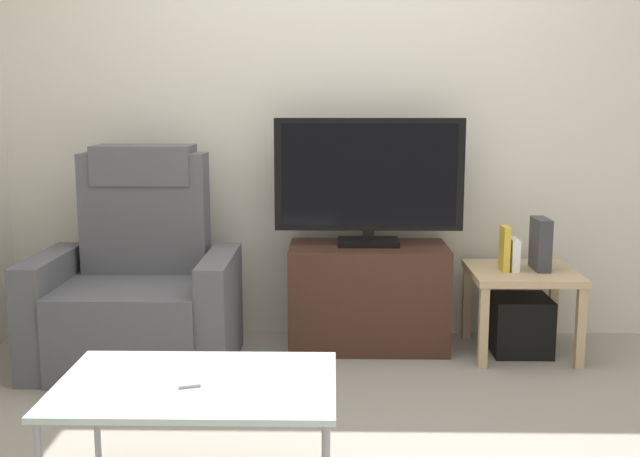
% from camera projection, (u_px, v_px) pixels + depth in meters
% --- Properties ---
extents(ground_plane, '(6.40, 6.40, 0.00)m').
position_uv_depth(ground_plane, '(342.00, 408.00, 3.32)').
color(ground_plane, gray).
extents(wall_back, '(6.40, 0.06, 2.60)m').
position_uv_depth(wall_back, '(341.00, 102.00, 4.22)').
color(wall_back, beige).
rests_on(wall_back, ground).
extents(tv_stand, '(0.83, 0.44, 0.55)m').
position_uv_depth(tv_stand, '(368.00, 296.00, 4.11)').
color(tv_stand, '#3D2319').
rests_on(tv_stand, ground).
extents(television, '(0.99, 0.20, 0.67)m').
position_uv_depth(television, '(369.00, 179.00, 4.03)').
color(television, black).
rests_on(television, tv_stand).
extents(recliner_armchair, '(0.98, 0.78, 1.08)m').
position_uv_depth(recliner_armchair, '(138.00, 289.00, 3.87)').
color(recliner_armchair, '#515156').
rests_on(recliner_armchair, ground).
extents(side_table, '(0.54, 0.54, 0.44)m').
position_uv_depth(side_table, '(522.00, 283.00, 3.99)').
color(side_table, tan).
rests_on(side_table, ground).
extents(subwoofer_box, '(0.30, 0.30, 0.30)m').
position_uv_depth(subwoofer_box, '(520.00, 325.00, 4.03)').
color(subwoofer_box, black).
rests_on(subwoofer_box, ground).
extents(book_leftmost, '(0.03, 0.12, 0.23)m').
position_uv_depth(book_leftmost, '(505.00, 248.00, 3.95)').
color(book_leftmost, gold).
rests_on(book_leftmost, side_table).
extents(book_middle, '(0.04, 0.13, 0.17)m').
position_uv_depth(book_middle, '(514.00, 255.00, 3.95)').
color(book_middle, white).
rests_on(book_middle, side_table).
extents(game_console, '(0.07, 0.20, 0.27)m').
position_uv_depth(game_console, '(541.00, 244.00, 3.97)').
color(game_console, '#333338').
rests_on(game_console, side_table).
extents(coffee_table, '(0.90, 0.60, 0.41)m').
position_uv_depth(coffee_table, '(197.00, 389.00, 2.50)').
color(coffee_table, '#B2C6C1').
rests_on(coffee_table, ground).
extents(cell_phone, '(0.11, 0.16, 0.01)m').
position_uv_depth(cell_phone, '(186.00, 379.00, 2.50)').
color(cell_phone, '#B7B7BC').
rests_on(cell_phone, coffee_table).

